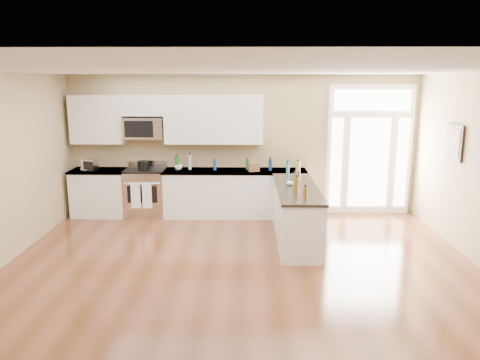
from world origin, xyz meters
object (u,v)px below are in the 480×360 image
object	(u,v)px
peninsula_cabinet	(296,216)
stockpot	(143,165)
kitchen_range	(146,192)
toaster_oven	(90,165)

from	to	relation	value
peninsula_cabinet	stockpot	size ratio (longest dim) A/B	10.01
kitchen_range	stockpot	xyz separation A→B (m)	(-0.03, 0.04, 0.56)
peninsula_cabinet	kitchen_range	bearing A→B (deg)	153.22
toaster_oven	peninsula_cabinet	bearing A→B (deg)	-4.31
kitchen_range	toaster_oven	world-z (taller)	toaster_oven
peninsula_cabinet	kitchen_range	world-z (taller)	kitchen_range
kitchen_range	stockpot	size ratio (longest dim) A/B	4.66
kitchen_range	stockpot	bearing A→B (deg)	129.89
peninsula_cabinet	stockpot	world-z (taller)	stockpot
peninsula_cabinet	stockpot	bearing A→B (deg)	152.86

